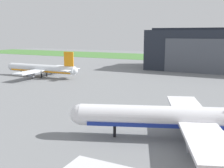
% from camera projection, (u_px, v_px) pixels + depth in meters
% --- Properties ---
extents(ground_plane, '(440.00, 440.00, 0.00)m').
position_uv_depth(ground_plane, '(104.00, 117.00, 62.58)').
color(ground_plane, slate).
extents(grass_field_strip, '(440.00, 56.00, 0.08)m').
position_uv_depth(grass_field_strip, '(200.00, 59.00, 203.08)').
color(grass_field_strip, '#487C38').
rests_on(grass_field_strip, ground_plane).
extents(airliner_far_right, '(37.61, 31.27, 11.57)m').
position_uv_depth(airliner_far_right, '(41.00, 69.00, 118.68)').
color(airliner_far_right, silver).
rests_on(airliner_far_right, ground_plane).
extents(airliner_near_right, '(41.60, 35.38, 13.02)m').
position_uv_depth(airliner_near_right, '(191.00, 118.00, 48.46)').
color(airliner_near_right, white).
rests_on(airliner_near_right, ground_plane).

